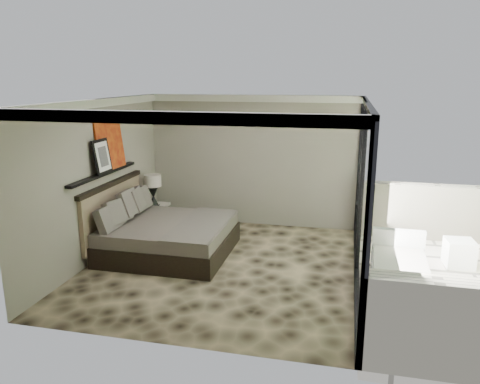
% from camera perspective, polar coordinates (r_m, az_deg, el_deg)
% --- Properties ---
extents(floor, '(5.00, 5.00, 0.00)m').
position_cam_1_polar(floor, '(8.14, -2.21, -9.01)').
color(floor, black).
rests_on(floor, ground).
extents(ceiling, '(4.50, 5.00, 0.02)m').
position_cam_1_polar(ceiling, '(7.51, -2.41, 11.01)').
color(ceiling, silver).
rests_on(ceiling, back_wall).
extents(back_wall, '(4.50, 0.02, 2.80)m').
position_cam_1_polar(back_wall, '(10.08, 1.47, 3.77)').
color(back_wall, gray).
rests_on(back_wall, floor).
extents(left_wall, '(0.02, 5.00, 2.80)m').
position_cam_1_polar(left_wall, '(8.57, -16.90, 1.38)').
color(left_wall, gray).
rests_on(left_wall, floor).
extents(glass_wall, '(0.08, 5.00, 2.80)m').
position_cam_1_polar(glass_wall, '(7.44, 14.64, -0.29)').
color(glass_wall, white).
rests_on(glass_wall, floor).
extents(terrace_slab, '(3.00, 5.00, 0.12)m').
position_cam_1_polar(terrace_slab, '(8.10, 24.84, -10.94)').
color(terrace_slab, beige).
rests_on(terrace_slab, ground).
extents(picture_ledge, '(0.12, 2.20, 0.05)m').
position_cam_1_polar(picture_ledge, '(8.60, -16.27, 2.16)').
color(picture_ledge, black).
rests_on(picture_ledge, left_wall).
extents(bed, '(2.23, 2.16, 1.23)m').
position_cam_1_polar(bed, '(8.72, -9.28, -5.09)').
color(bed, black).
rests_on(bed, floor).
extents(nightstand, '(0.70, 0.70, 0.54)m').
position_cam_1_polar(nightstand, '(10.19, -10.41, -2.86)').
color(nightstand, black).
rests_on(nightstand, floor).
extents(table_lamp, '(0.36, 0.36, 0.66)m').
position_cam_1_polar(table_lamp, '(9.98, -10.58, 0.75)').
color(table_lamp, black).
rests_on(table_lamp, nightstand).
extents(abstract_canvas, '(0.13, 0.90, 0.90)m').
position_cam_1_polar(abstract_canvas, '(8.80, -15.58, 5.60)').
color(abstract_canvas, '#AB2D0E').
rests_on(abstract_canvas, picture_ledge).
extents(framed_print, '(0.11, 0.50, 0.60)m').
position_cam_1_polar(framed_print, '(8.45, -16.47, 4.18)').
color(framed_print, black).
rests_on(framed_print, picture_ledge).
extents(ottoman, '(0.49, 0.49, 0.46)m').
position_cam_1_polar(ottoman, '(8.90, 25.16, -6.75)').
color(ottoman, white).
rests_on(ottoman, terrace_slab).
extents(lounger, '(0.91, 1.74, 0.67)m').
position_cam_1_polar(lounger, '(7.78, 18.89, -9.25)').
color(lounger, silver).
rests_on(lounger, terrace_slab).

